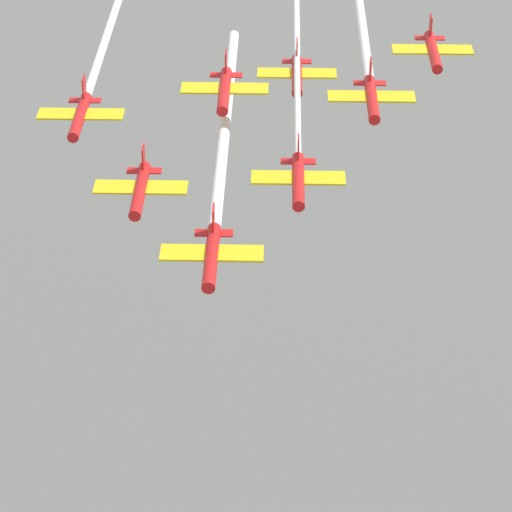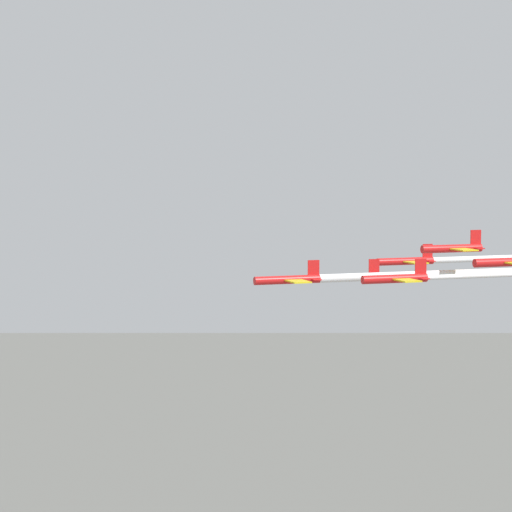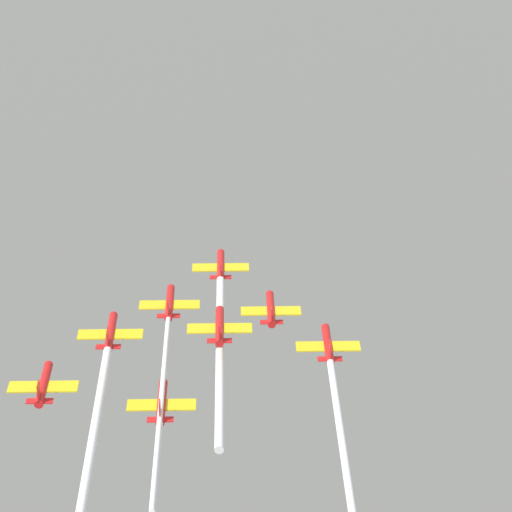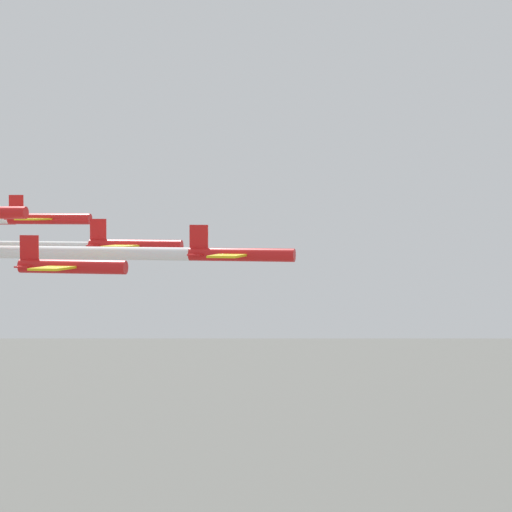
{
  "view_description": "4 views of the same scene",
  "coord_description": "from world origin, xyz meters",
  "px_view_note": "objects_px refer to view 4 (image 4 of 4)",
  "views": [
    {
      "loc": [
        -12.09,
        -112.35,
        189.9
      ],
      "look_at": [
        -4.27,
        -17.88,
        129.1
      ],
      "focal_mm": 85.0,
      "sensor_mm": 36.0,
      "label": 1
    },
    {
      "loc": [
        161.16,
        -99.16,
        145.29
      ],
      "look_at": [
        -13.64,
        -15.61,
        129.38
      ],
      "focal_mm": 85.0,
      "sensor_mm": 36.0,
      "label": 2
    },
    {
      "loc": [
        10.42,
        180.93,
        225.38
      ],
      "look_at": [
        -14.32,
        -10.1,
        128.77
      ],
      "focal_mm": 85.0,
      "sensor_mm": 36.0,
      "label": 3
    },
    {
      "loc": [
        -107.65,
        -27.5,
        130.59
      ],
      "look_at": [
        -11.21,
        -14.62,
        125.93
      ],
      "focal_mm": 70.0,
      "sensor_mm": 36.0,
      "label": 4
    }
  ],
  "objects_px": {
    "jet_0": "(237,254)",
    "jet_2": "(68,266)",
    "jet_3": "(46,219)",
    "jet_1": "(132,245)"
  },
  "relations": [
    {
      "from": "jet_0",
      "to": "jet_2",
      "type": "distance_m",
      "value": 16.95
    },
    {
      "from": "jet_1",
      "to": "jet_2",
      "type": "distance_m",
      "value": 17.22
    },
    {
      "from": "jet_1",
      "to": "jet_2",
      "type": "height_order",
      "value": "jet_1"
    },
    {
      "from": "jet_1",
      "to": "jet_3",
      "type": "relative_size",
      "value": 1.0
    },
    {
      "from": "jet_1",
      "to": "jet_3",
      "type": "xyz_separation_m",
      "value": [
        10.08,
        13.59,
        2.88
      ]
    },
    {
      "from": "jet_2",
      "to": "jet_0",
      "type": "bearing_deg",
      "value": 120.47
    },
    {
      "from": "jet_0",
      "to": "jet_2",
      "type": "bearing_deg",
      "value": -59.53
    },
    {
      "from": "jet_3",
      "to": "jet_0",
      "type": "bearing_deg",
      "value": 59.53
    },
    {
      "from": "jet_1",
      "to": "jet_2",
      "type": "relative_size",
      "value": 1.0
    },
    {
      "from": "jet_0",
      "to": "jet_2",
      "type": "height_order",
      "value": "jet_0"
    }
  ]
}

